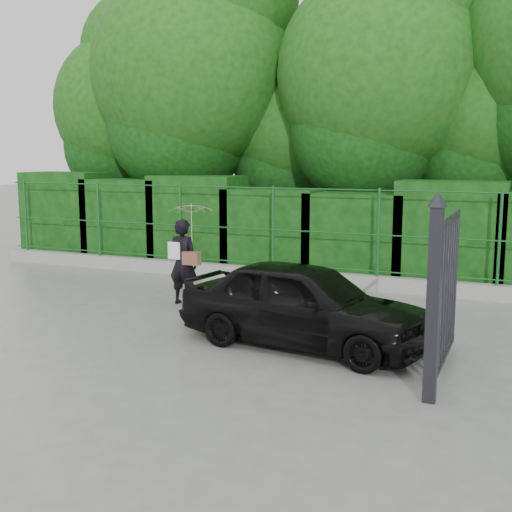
% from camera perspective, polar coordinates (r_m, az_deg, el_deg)
% --- Properties ---
extents(ground, '(80.00, 80.00, 0.00)m').
position_cam_1_polar(ground, '(10.35, -10.03, -6.58)').
color(ground, gray).
extents(kerb, '(14.00, 0.25, 0.30)m').
position_cam_1_polar(kerb, '(14.18, 0.00, -1.59)').
color(kerb, '#9E9E99').
rests_on(kerb, ground).
extents(fence, '(14.13, 0.06, 1.80)m').
position_cam_1_polar(fence, '(13.94, 0.84, 2.59)').
color(fence, '#175220').
rests_on(fence, kerb).
extents(hedge, '(14.20, 1.20, 2.30)m').
position_cam_1_polar(hedge, '(15.01, 1.04, 2.52)').
color(hedge, black).
rests_on(hedge, ground).
extents(trees, '(17.10, 6.15, 8.08)m').
position_cam_1_polar(trees, '(16.73, 8.32, 15.29)').
color(trees, black).
rests_on(trees, ground).
extents(gate, '(0.22, 2.33, 2.36)m').
position_cam_1_polar(gate, '(7.79, 15.99, -2.97)').
color(gate, '#222228').
rests_on(gate, ground).
extents(woman, '(0.86, 0.85, 1.89)m').
position_cam_1_polar(woman, '(11.84, -6.08, 1.49)').
color(woman, black).
rests_on(woman, ground).
extents(car, '(3.86, 2.00, 1.26)m').
position_cam_1_polar(car, '(9.30, 4.26, -4.25)').
color(car, black).
rests_on(car, ground).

